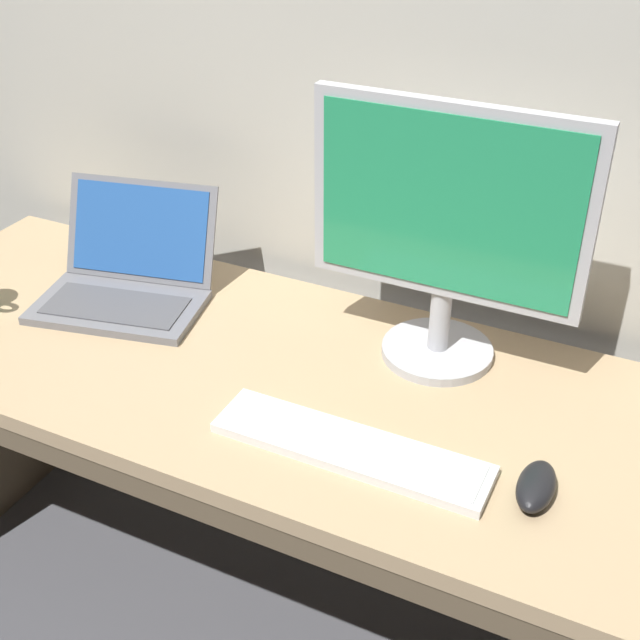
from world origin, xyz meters
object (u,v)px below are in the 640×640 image
Objects in this scene: external_monitor at (446,231)px; computer_mouse at (536,486)px; wired_keyboard at (350,448)px; laptop_space_gray at (125,283)px.

external_monitor is 0.47m from computer_mouse.
external_monitor is 0.42m from wired_keyboard.
computer_mouse is at bearing 6.27° from wired_keyboard.
wired_keyboard is (-0.04, -0.33, -0.27)m from external_monitor.
laptop_space_gray is 0.97m from computer_mouse.
external_monitor is at bearing 83.80° from wired_keyboard.
wired_keyboard is at bearing -174.96° from computer_mouse.
external_monitor reaches higher than laptop_space_gray.
computer_mouse is (0.95, -0.21, -0.02)m from laptop_space_gray.
laptop_space_gray is 0.79× the size of external_monitor.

